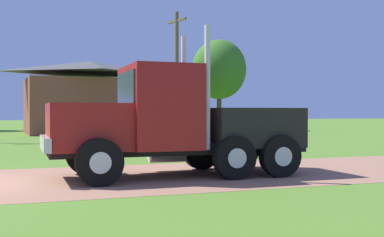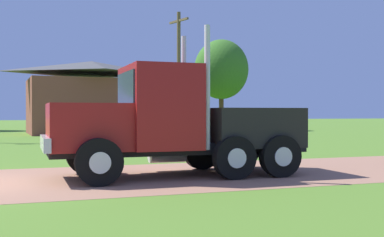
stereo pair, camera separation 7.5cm
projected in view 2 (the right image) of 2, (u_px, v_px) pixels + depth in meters
The scene contains 4 objects.
truck_foreground_white at pixel (174, 125), 12.37m from camera, with size 6.65×2.64×3.72m.
shed_building at pixel (92, 99), 38.04m from camera, with size 10.29×7.64×5.65m.
utility_pole_far at pixel (179, 70), 33.39m from camera, with size 0.75×2.15×8.54m.
tree_right at pixel (221, 70), 45.01m from camera, with size 5.02×5.02×8.40m.
Camera 2 is at (1.53, -11.88, 1.61)m, focal length 45.45 mm.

